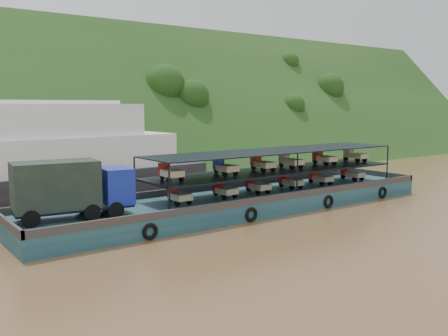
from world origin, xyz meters
TOP-DOWN VIEW (x-y plane):
  - ground at (0.00, 0.00)m, footprint 160.00×160.00m
  - hillside at (0.00, 36.00)m, footprint 140.00×39.60m
  - cargo_barge at (-3.01, 1.19)m, footprint 35.00×7.18m

SIDE VIEW (x-z plane):
  - ground at x=0.00m, z-range 0.00..0.00m
  - hillside at x=0.00m, z-range -19.80..19.80m
  - cargo_barge at x=-3.01m, z-range -1.21..3.63m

